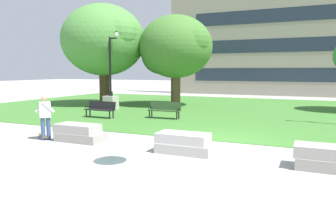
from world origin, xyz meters
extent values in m
plane|color=#A3A09B|center=(0.00, 0.00, 0.00)|extent=(140.00, 140.00, 0.00)
cube|color=#3D752D|center=(0.00, 10.00, 0.01)|extent=(40.00, 20.00, 0.02)
cube|color=#9E9991|center=(-4.84, -2.00, 0.16)|extent=(1.80, 0.90, 0.32)
cube|color=#A6A098|center=(-4.98, -2.00, 0.48)|extent=(1.66, 0.83, 0.32)
cube|color=#BCB7B2|center=(-0.64, -2.07, 0.16)|extent=(1.80, 0.90, 0.32)
cube|color=beige|center=(-0.72, -2.07, 0.48)|extent=(1.66, 0.83, 0.32)
cube|color=#9E9991|center=(3.56, -2.20, 0.16)|extent=(1.80, 0.90, 0.32)
cube|color=#A6A098|center=(3.44, -2.20, 0.48)|extent=(1.66, 0.83, 0.32)
cylinder|color=#384C7A|center=(-6.28, -2.41, 0.43)|extent=(0.15, 0.15, 0.86)
cylinder|color=#384C7A|center=(-6.15, -2.26, 0.43)|extent=(0.15, 0.15, 0.86)
cube|color=white|center=(-6.21, -2.33, 1.16)|extent=(0.44, 0.46, 0.60)
cylinder|color=white|center=(-6.38, -2.34, 1.27)|extent=(0.37, 0.42, 0.46)
cylinder|color=white|center=(-6.05, -2.33, 1.27)|extent=(0.37, 0.42, 0.46)
sphere|color=tan|center=(-6.21, -2.33, 1.60)|extent=(0.22, 0.22, 0.22)
cube|color=olive|center=(-6.55, -2.14, 0.09)|extent=(0.78, 0.60, 0.02)
cube|color=olive|center=(-6.92, -1.90, 0.11)|extent=(0.21, 0.23, 0.06)
cube|color=olive|center=(-6.17, -2.38, 0.11)|extent=(0.21, 0.23, 0.06)
cylinder|color=silver|center=(-6.79, -2.12, 0.03)|extent=(0.06, 0.06, 0.06)
cylinder|color=silver|center=(-6.67, -1.93, 0.03)|extent=(0.06, 0.06, 0.06)
cylinder|color=silver|center=(-6.42, -2.35, 0.03)|extent=(0.06, 0.06, 0.06)
cylinder|color=silver|center=(-6.30, -2.17, 0.03)|extent=(0.06, 0.06, 0.06)
cylinder|color=#47515B|center=(-2.35, -3.78, 0.00)|extent=(0.97, 0.97, 0.01)
cube|color=#284723|center=(-4.36, 4.43, 0.46)|extent=(1.82, 0.52, 0.05)
cube|color=#284723|center=(-4.37, 4.68, 0.69)|extent=(1.80, 0.20, 0.46)
cube|color=black|center=(-5.20, 4.40, 0.58)|extent=(0.08, 0.40, 0.04)
cube|color=black|center=(-3.52, 4.47, 0.58)|extent=(0.08, 0.40, 0.04)
cylinder|color=black|center=(-5.15, 4.24, 0.23)|extent=(0.07, 0.07, 0.41)
cylinder|color=black|center=(-3.55, 4.31, 0.23)|extent=(0.07, 0.07, 0.41)
cylinder|color=black|center=(-5.17, 4.56, 0.23)|extent=(0.07, 0.07, 0.41)
cylinder|color=black|center=(-3.57, 4.63, 0.23)|extent=(0.07, 0.07, 0.41)
cube|color=black|center=(-7.78, 3.29, 0.46)|extent=(1.82, 0.51, 0.05)
cube|color=black|center=(-7.77, 3.54, 0.69)|extent=(1.80, 0.19, 0.46)
cube|color=black|center=(-8.62, 3.32, 0.58)|extent=(0.08, 0.40, 0.04)
cube|color=black|center=(-6.94, 3.25, 0.58)|extent=(0.08, 0.40, 0.04)
cylinder|color=black|center=(-8.58, 3.16, 0.23)|extent=(0.07, 0.07, 0.41)
cylinder|color=black|center=(-6.98, 3.10, 0.23)|extent=(0.07, 0.07, 0.41)
cylinder|color=black|center=(-8.57, 3.48, 0.23)|extent=(0.07, 0.07, 0.41)
cylinder|color=black|center=(-6.97, 3.42, 0.23)|extent=(0.07, 0.07, 0.41)
cube|color=#ADA89E|center=(-9.51, 7.01, 0.47)|extent=(0.80, 0.80, 0.90)
cylinder|color=black|center=(-9.51, 7.01, 1.07)|extent=(0.28, 0.28, 0.30)
cylinder|color=black|center=(-9.51, 7.01, 2.88)|extent=(0.14, 0.14, 3.92)
cube|color=black|center=(-9.51, 7.01, 4.74)|extent=(1.10, 0.08, 0.08)
ellipsoid|color=white|center=(-10.06, 7.01, 4.98)|extent=(0.22, 0.22, 0.36)
cone|color=black|center=(-10.06, 7.01, 5.18)|extent=(0.20, 0.20, 0.13)
ellipsoid|color=white|center=(-8.96, 7.01, 4.98)|extent=(0.22, 0.22, 0.36)
cone|color=black|center=(-8.96, 7.01, 5.18)|extent=(0.20, 0.20, 0.13)
cylinder|color=#42301E|center=(-11.57, 9.26, 1.60)|extent=(0.75, 0.75, 3.16)
ellipsoid|color=#4C893D|center=(-11.57, 9.26, 4.90)|extent=(6.23, 6.23, 5.29)
sphere|color=#4C893D|center=(-13.28, 9.88, 4.27)|extent=(3.42, 3.42, 3.42)
sphere|color=#4C893D|center=(-10.01, 8.64, 5.21)|extent=(3.11, 3.11, 3.11)
cylinder|color=brown|center=(-6.33, 10.83, 1.45)|extent=(0.71, 0.71, 2.86)
ellipsoid|color=#42752D|center=(-6.33, 10.83, 4.36)|extent=(5.36, 5.36, 4.56)
sphere|color=#42752D|center=(-7.80, 11.36, 3.82)|extent=(2.95, 2.95, 2.95)
sphere|color=#42752D|center=(-4.99, 10.29, 4.63)|extent=(2.68, 2.68, 2.68)
cube|color=gray|center=(-0.26, 24.50, 6.45)|extent=(24.19, 1.00, 12.91)
cube|color=#232D3D|center=(-0.26, 23.98, 2.20)|extent=(18.14, 0.03, 1.40)
cube|color=#232D3D|center=(-0.26, 23.98, 5.20)|extent=(18.14, 0.03, 1.40)
cube|color=#232D3D|center=(-0.26, 23.98, 8.20)|extent=(18.14, 0.03, 1.40)
camera|label=1|loc=(2.99, -11.65, 2.62)|focal=35.00mm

